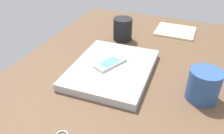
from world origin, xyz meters
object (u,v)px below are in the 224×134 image
coffee_mug (204,85)px  cell_phone_on_laptop (110,63)px  laptop_closed (112,69)px  notepad (175,31)px  pen_cup (123,29)px

coffee_mug → cell_phone_on_laptop: bearing=83.4°
laptop_closed → cell_phone_on_laptop: size_ratio=2.59×
cell_phone_on_laptop → notepad: bearing=-21.3°
cell_phone_on_laptop → notepad: 43.28cm
laptop_closed → pen_cup: bearing=10.5°
cell_phone_on_laptop → laptop_closed: bearing=-124.1°
cell_phone_on_laptop → coffee_mug: size_ratio=0.99×
cell_phone_on_laptop → coffee_mug: 29.37cm
cell_phone_on_laptop → notepad: size_ratio=0.71×
pen_cup → cell_phone_on_laptop: bearing=-170.4°
laptop_closed → cell_phone_on_laptop: (0.64, 0.95, 1.74)cm
coffee_mug → pen_cup: pen_cup is taller
laptop_closed → notepad: (40.90, -14.73, -0.86)cm
coffee_mug → notepad: bearing=17.1°
coffee_mug → laptop_closed: bearing=84.4°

